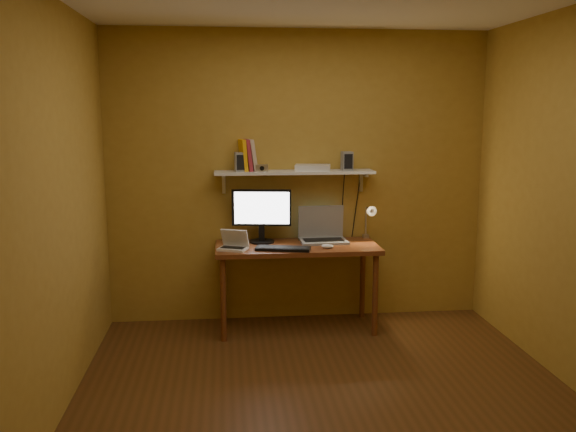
{
  "coord_description": "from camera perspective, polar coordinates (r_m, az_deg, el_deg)",
  "views": [
    {
      "loc": [
        -0.66,
        -3.82,
        1.9
      ],
      "look_at": [
        -0.14,
        1.18,
        1.02
      ],
      "focal_mm": 38.0,
      "sensor_mm": 36.0,
      "label": 1
    }
  ],
  "objects": [
    {
      "name": "wall_shelf",
      "position": [
        5.35,
        0.61,
        4.09
      ],
      "size": [
        1.4,
        0.25,
        0.21
      ],
      "color": "silver",
      "rests_on": "room"
    },
    {
      "name": "room",
      "position": [
        3.92,
        3.78,
        1.08
      ],
      "size": [
        3.44,
        3.24,
        2.64
      ],
      "color": "#593316",
      "rests_on": "ground"
    },
    {
      "name": "router",
      "position": [
        5.38,
        2.33,
        4.55
      ],
      "size": [
        0.34,
        0.26,
        0.05
      ],
      "primitive_type": "cube",
      "rotation": [
        0.0,
        0.0,
        -0.18
      ],
      "color": "silver",
      "rests_on": "wall_shelf"
    },
    {
      "name": "shelf_camera",
      "position": [
        5.26,
        -2.45,
        4.51
      ],
      "size": [
        0.11,
        0.05,
        0.06
      ],
      "color": "silver",
      "rests_on": "wall_shelf"
    },
    {
      "name": "speaker_left",
      "position": [
        5.29,
        -4.5,
        5.07
      ],
      "size": [
        0.1,
        0.1,
        0.17
      ],
      "primitive_type": "cube",
      "rotation": [
        0.0,
        0.0,
        0.13
      ],
      "color": "gray",
      "rests_on": "wall_shelf"
    },
    {
      "name": "desk",
      "position": [
        5.28,
        0.84,
        -3.65
      ],
      "size": [
        1.4,
        0.6,
        0.75
      ],
      "color": "brown",
      "rests_on": "ground"
    },
    {
      "name": "books",
      "position": [
        5.34,
        -3.81,
        5.7
      ],
      "size": [
        0.17,
        0.2,
        0.28
      ],
      "color": "#EEA510",
      "rests_on": "wall_shelf"
    },
    {
      "name": "speaker_right",
      "position": [
        5.4,
        5.54,
        5.15
      ],
      "size": [
        0.1,
        0.1,
        0.17
      ],
      "primitive_type": "cube",
      "rotation": [
        0.0,
        0.0,
        0.08
      ],
      "color": "gray",
      "rests_on": "wall_shelf"
    },
    {
      "name": "monitor",
      "position": [
        5.32,
        -2.5,
        0.29
      ],
      "size": [
        0.52,
        0.25,
        0.47
      ],
      "rotation": [
        0.0,
        0.0,
        -0.14
      ],
      "color": "black",
      "rests_on": "desk"
    },
    {
      "name": "laptop",
      "position": [
        5.43,
        3.22,
        -1.5
      ],
      "size": [
        0.42,
        0.31,
        0.31
      ],
      "rotation": [
        0.0,
        0.0,
        0.04
      ],
      "color": "gray",
      "rests_on": "desk"
    },
    {
      "name": "desk_lamp",
      "position": [
        5.46,
        7.59,
        -0.13
      ],
      "size": [
        0.09,
        0.23,
        0.38
      ],
      "color": "silver",
      "rests_on": "desk"
    },
    {
      "name": "netbook",
      "position": [
        5.11,
        -5.09,
        -2.61
      ],
      "size": [
        0.28,
        0.24,
        0.17
      ],
      "rotation": [
        0.0,
        0.0,
        -0.39
      ],
      "color": "silver",
      "rests_on": "desk"
    },
    {
      "name": "keyboard",
      "position": [
        5.08,
        -0.47,
        -3.06
      ],
      "size": [
        0.48,
        0.26,
        0.02
      ],
      "primitive_type": "cube",
      "rotation": [
        0.0,
        0.0,
        -0.24
      ],
      "color": "black",
      "rests_on": "desk"
    },
    {
      "name": "mouse",
      "position": [
        5.14,
        3.72,
        -2.84
      ],
      "size": [
        0.12,
        0.1,
        0.04
      ],
      "primitive_type": "ellipsoid",
      "rotation": [
        0.0,
        0.0,
        -0.3
      ],
      "color": "silver",
      "rests_on": "desk"
    }
  ]
}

